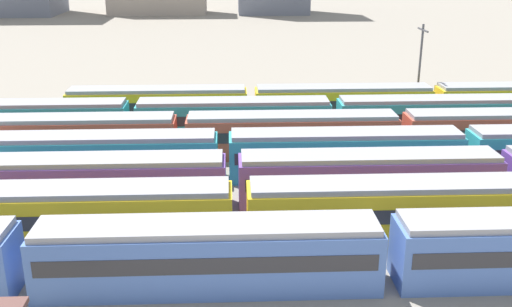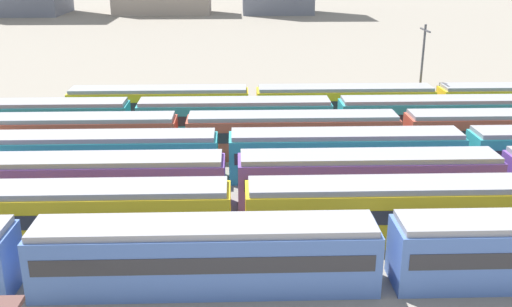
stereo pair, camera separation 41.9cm
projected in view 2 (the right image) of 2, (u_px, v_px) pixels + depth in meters
ground_plane at (113, 180)px, 45.96m from camera, size 600.00×600.00×0.00m
train_track_0 at (385, 252)px, 31.15m from camera, size 74.70×3.06×3.75m
train_track_2 at (368, 179)px, 41.01m from camera, size 55.80×3.06×3.75m
train_track_4 at (292, 135)px, 50.69m from camera, size 55.80×3.06×3.75m
train_track_5 at (335, 118)px, 55.74m from camera, size 74.70×3.06×3.75m
train_track_6 at (344, 104)px, 60.70m from camera, size 55.80×3.06×3.75m
catenary_pole_1 at (422, 65)px, 62.49m from camera, size 0.24×3.20×9.57m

